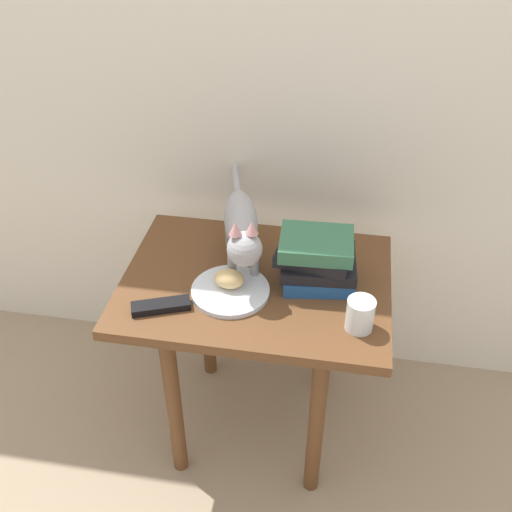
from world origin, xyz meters
name	(u,v)px	position (x,y,z in m)	size (l,w,h in m)	color
ground_plane	(256,421)	(0.00, 0.00, 0.00)	(6.00, 6.00, 0.00)	gray
back_panel	(280,52)	(0.00, 0.39, 1.10)	(4.00, 0.04, 2.20)	silver
side_table	(256,307)	(0.00, 0.00, 0.51)	(0.73, 0.54, 0.61)	brown
plate	(230,291)	(-0.06, -0.07, 0.62)	(0.21, 0.21, 0.01)	silver
bread_roll	(229,279)	(-0.06, -0.06, 0.65)	(0.08, 0.06, 0.05)	#E0BC7A
cat	(242,227)	(-0.05, 0.05, 0.74)	(0.16, 0.47, 0.23)	#99999E
book_stack	(317,260)	(0.16, 0.02, 0.68)	(0.22, 0.17, 0.14)	#1E4C8C
candle_jar	(360,316)	(0.28, -0.14, 0.65)	(0.07, 0.07, 0.08)	silver
tv_remote	(161,306)	(-0.22, -0.16, 0.62)	(0.15, 0.04, 0.02)	black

